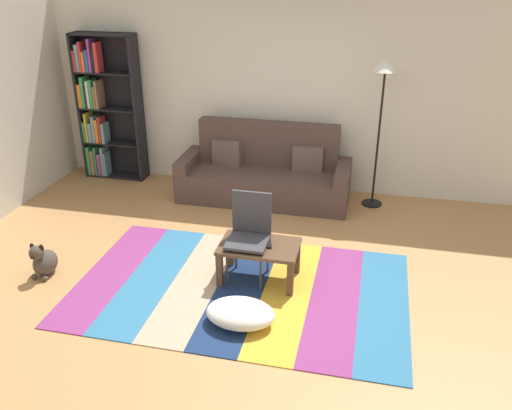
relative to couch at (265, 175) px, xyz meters
name	(u,v)px	position (x,y,z in m)	size (l,w,h in m)	color
ground_plane	(248,279)	(0.26, -2.02, -0.34)	(14.00, 14.00, 0.00)	#B27F4C
back_wall	(292,92)	(0.26, 0.53, 1.01)	(6.80, 0.10, 2.70)	silver
rug	(240,288)	(0.23, -2.22, -0.33)	(3.26, 2.04, 0.01)	#843370
couch	(265,175)	(0.00, 0.00, 0.00)	(2.26, 0.80, 1.00)	#4C3833
bookshelf	(103,109)	(-2.44, 0.28, 0.67)	(0.90, 0.28, 2.06)	black
coffee_table	(259,251)	(0.37, -2.01, 0.00)	(0.79, 0.50, 0.40)	#513826
pouf	(240,313)	(0.37, -2.75, -0.22)	(0.62, 0.44, 0.21)	white
dog	(44,261)	(-1.81, -2.41, -0.18)	(0.22, 0.35, 0.40)	#473D33
standing_lamp	(384,86)	(1.44, 0.10, 1.25)	(0.32, 0.32, 1.90)	black
tv_remote	(269,244)	(0.47, -1.99, 0.08)	(0.04, 0.15, 0.02)	black
folding_chair	(250,229)	(0.26, -1.94, 0.20)	(0.40, 0.40, 0.90)	#38383D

